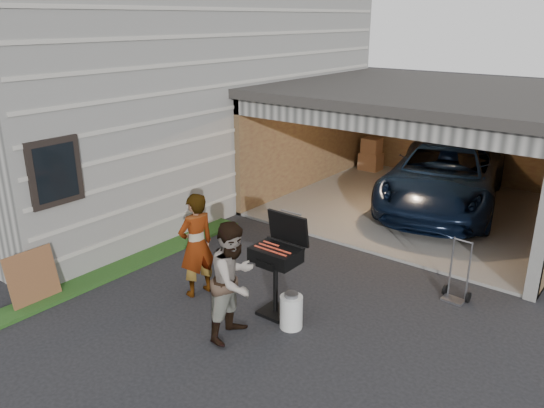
{
  "coord_description": "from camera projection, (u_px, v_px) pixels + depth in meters",
  "views": [
    {
      "loc": [
        5.31,
        -5.07,
        4.35
      ],
      "look_at": [
        -0.28,
        2.04,
        1.15
      ],
      "focal_mm": 35.0,
      "sensor_mm": 36.0,
      "label": 1
    }
  ],
  "objects": [
    {
      "name": "minivan",
      "position": [
        444.0,
        178.0,
        12.54
      ],
      "size": [
        3.56,
        5.72,
        1.48
      ],
      "primitive_type": "imported",
      "rotation": [
        0.0,
        0.0,
        0.22
      ],
      "color": "black",
      "rests_on": "ground"
    },
    {
      "name": "propane_tank",
      "position": [
        291.0,
        312.0,
        7.79
      ],
      "size": [
        0.44,
        0.44,
        0.51
      ],
      "primitive_type": "cylinder",
      "rotation": [
        0.0,
        0.0,
        -0.38
      ],
      "color": "silver",
      "rests_on": "ground"
    },
    {
      "name": "groundcover_strip",
      "position": [
        68.0,
        290.0,
        8.86
      ],
      "size": [
        0.5,
        8.0,
        0.06
      ],
      "primitive_type": "cube",
      "color": "#193814",
      "rests_on": "ground"
    },
    {
      "name": "plywood_panel",
      "position": [
        33.0,
        278.0,
        8.41
      ],
      "size": [
        0.22,
        0.8,
        0.88
      ],
      "primitive_type": "cube",
      "rotation": [
        0.0,
        -0.21,
        0.0
      ],
      "color": "brown",
      "rests_on": "ground"
    },
    {
      "name": "house",
      "position": [
        147.0,
        82.0,
        13.84
      ],
      "size": [
        7.0,
        11.0,
        5.5
      ],
      "primitive_type": "cube",
      "color": "#474744",
      "rests_on": "ground"
    },
    {
      "name": "woman",
      "position": [
        196.0,
        245.0,
        8.55
      ],
      "size": [
        0.53,
        0.71,
        1.75
      ],
      "primitive_type": "imported",
      "rotation": [
        0.0,
        0.0,
        -1.76
      ],
      "color": "silver",
      "rests_on": "ground"
    },
    {
      "name": "garage",
      "position": [
        434.0,
        130.0,
        12.26
      ],
      "size": [
        6.8,
        6.3,
        2.9
      ],
      "color": "#605E59",
      "rests_on": "ground"
    },
    {
      "name": "bbq_grill",
      "position": [
        277.0,
        258.0,
        7.95
      ],
      "size": [
        0.71,
        0.62,
        1.58
      ],
      "color": "black",
      "rests_on": "ground"
    },
    {
      "name": "ground",
      "position": [
        206.0,
        311.0,
        8.3
      ],
      "size": [
        80.0,
        80.0,
        0.0
      ],
      "primitive_type": "plane",
      "color": "black",
      "rests_on": "ground"
    },
    {
      "name": "hand_truck",
      "position": [
        456.0,
        288.0,
        8.57
      ],
      "size": [
        0.44,
        0.34,
        1.05
      ],
      "rotation": [
        0.0,
        0.0,
        -0.06
      ],
      "color": "slate",
      "rests_on": "ground"
    },
    {
      "name": "man",
      "position": [
        234.0,
        281.0,
        7.39
      ],
      "size": [
        0.76,
        0.92,
        1.75
      ],
      "primitive_type": "imported",
      "rotation": [
        0.0,
        0.0,
        1.69
      ],
      "color": "#4E271E",
      "rests_on": "ground"
    }
  ]
}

